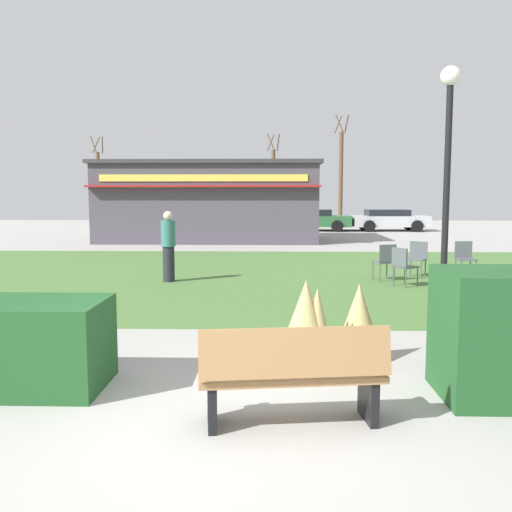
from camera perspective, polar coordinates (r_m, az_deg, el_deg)
ground_plane at (r=5.31m, az=-4.73°, el=-17.28°), size 80.00×80.00×0.00m
lawn_patch at (r=14.93m, az=-0.44°, el=-1.88°), size 36.00×12.00×0.01m
park_bench at (r=5.33m, az=3.64°, el=-11.66°), size 1.75×0.74×0.95m
hedge_left at (r=6.89m, az=-23.63°, el=-8.03°), size 2.17×1.10×0.96m
ornamental_grass_behind_left at (r=7.39m, az=10.15°, el=-6.52°), size 0.67×0.67×0.99m
ornamental_grass_behind_right at (r=6.89m, az=4.95°, el=-6.92°), size 0.80×0.80×1.10m
ornamental_grass_behind_center at (r=6.90m, az=6.07°, el=-7.31°), size 0.54×0.54×1.01m
lamppost_mid at (r=11.21m, az=18.46°, el=9.19°), size 0.36×0.36×4.39m
food_kiosk at (r=25.96m, az=-4.59°, el=5.43°), size 9.71×5.40×3.48m
cafe_chair_west at (r=15.14m, az=15.67°, el=0.00°), size 0.60×0.60×0.89m
cafe_chair_east at (r=14.23m, az=12.70°, el=-0.30°), size 0.55×0.55×0.89m
cafe_chair_center at (r=13.44m, az=14.34°, el=-0.73°), size 0.61×0.61×0.89m
cafe_chair_north at (r=15.57m, az=19.98°, el=0.02°), size 0.46×0.46×0.89m
person_strolling at (r=13.88m, az=-8.67°, el=1.00°), size 0.34×0.34×1.69m
parked_car_west_slot at (r=32.63m, az=-4.06°, el=3.66°), size 4.34×2.32×1.20m
parked_car_center_slot at (r=32.54m, az=5.61°, el=3.64°), size 4.28×2.20×1.20m
parked_car_east_slot at (r=33.10m, az=13.04°, el=3.55°), size 4.25×2.15×1.20m
tree_left_bg at (r=37.71m, az=8.39°, el=7.79°), size 0.91×0.96×7.06m
tree_right_bg at (r=41.88m, az=-15.35°, el=6.75°), size 0.91×0.96×5.99m
tree_center_bg at (r=40.15m, az=1.71°, el=7.11°), size 0.91×0.96×6.15m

